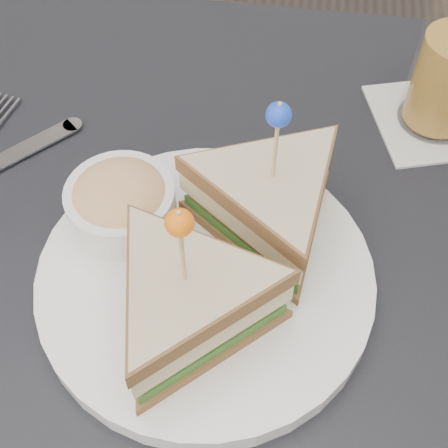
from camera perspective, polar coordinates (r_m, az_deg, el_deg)
table at (r=0.63m, az=-1.04°, el=-7.44°), size 0.80×0.80×0.75m
plate_meal at (r=0.52m, az=-0.96°, el=-2.54°), size 0.35×0.35×0.17m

